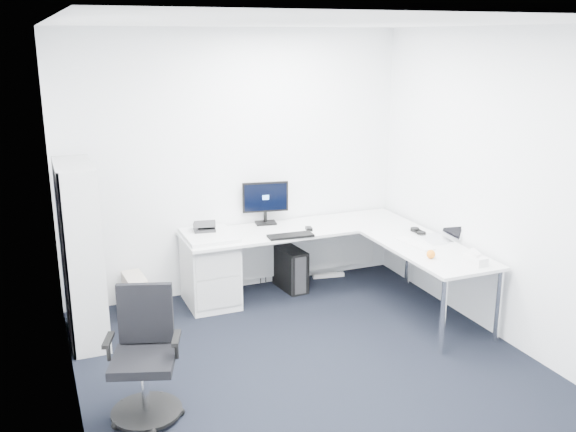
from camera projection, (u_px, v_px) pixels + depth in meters
name	position (u px, v px, depth m)	size (l,w,h in m)	color
ground	(321.00, 379.00, 5.07)	(4.20, 4.20, 0.00)	black
ceiling	(326.00, 23.00, 4.34)	(4.20, 4.20, 0.00)	white
wall_back	(236.00, 164.00, 6.57)	(3.60, 0.02, 2.70)	white
wall_front	(526.00, 333.00, 2.83)	(3.60, 0.02, 2.70)	white
wall_left	(65.00, 244.00, 4.05)	(0.02, 4.20, 2.70)	white
wall_right	(518.00, 193.00, 5.36)	(0.02, 4.20, 2.70)	white
l_desk	(312.00, 270.00, 6.42)	(2.41, 1.35, 0.70)	silver
drawer_pedestal	(210.00, 269.00, 6.40)	(0.48, 0.60, 0.74)	silver
bookshelf	(81.00, 253.00, 5.55)	(0.31, 0.80, 1.60)	#B0B2B2
task_chair	(143.00, 357.00, 4.44)	(0.52, 0.52, 0.93)	black
black_pc_tower	(290.00, 269.00, 6.82)	(0.20, 0.46, 0.45)	black
beige_pc_tower	(136.00, 295.00, 6.23)	(0.18, 0.40, 0.38)	#B9AE9D
power_strip	(328.00, 275.00, 7.20)	(0.36, 0.06, 0.04)	white
monitor	(266.00, 203.00, 6.69)	(0.48, 0.15, 0.46)	black
black_keyboard	(291.00, 236.00, 6.32)	(0.45, 0.16, 0.02)	black
mouse	(309.00, 229.00, 6.53)	(0.06, 0.10, 0.03)	black
desk_phone	(204.00, 227.00, 6.40)	(0.21, 0.21, 0.15)	#28282A
laptop	(436.00, 228.00, 6.20)	(0.33, 0.32, 0.23)	silver
white_keyboard	(415.00, 244.00, 6.09)	(0.13, 0.45, 0.01)	white
headphones	(418.00, 230.00, 6.43)	(0.13, 0.21, 0.06)	black
orange_fruit	(431.00, 254.00, 5.69)	(0.08, 0.08, 0.08)	orange
tissue_box	(475.00, 260.00, 5.56)	(0.11, 0.21, 0.07)	white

